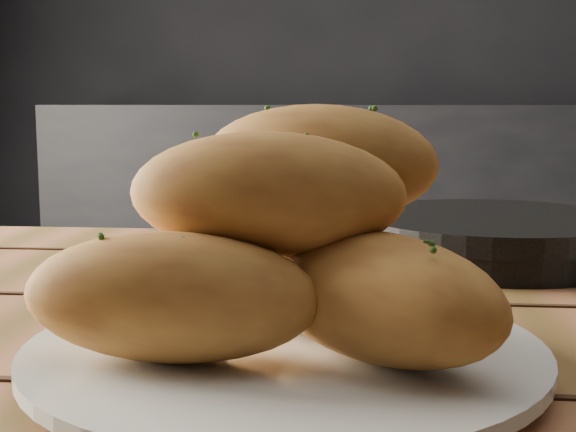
# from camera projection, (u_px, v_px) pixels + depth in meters

# --- Properties ---
(counter) EXTENTS (2.80, 0.60, 0.90)m
(counter) POSITION_uv_depth(u_px,v_px,m) (461.00, 234.00, 2.81)
(counter) COLOR black
(counter) RESTS_ON ground
(plate) EXTENTS (0.30, 0.30, 0.02)m
(plate) POSITION_uv_depth(u_px,v_px,m) (285.00, 357.00, 0.47)
(plate) COLOR silver
(plate) RESTS_ON table
(bread_rolls) EXTENTS (0.28, 0.25, 0.14)m
(bread_rolls) POSITION_uv_depth(u_px,v_px,m) (282.00, 243.00, 0.46)
(bread_rolls) COLOR gold
(bread_rolls) RESTS_ON plate
(skillet) EXTENTS (0.41, 0.28, 0.05)m
(skillet) POSITION_uv_depth(u_px,v_px,m) (495.00, 236.00, 0.81)
(skillet) COLOR black
(skillet) RESTS_ON table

